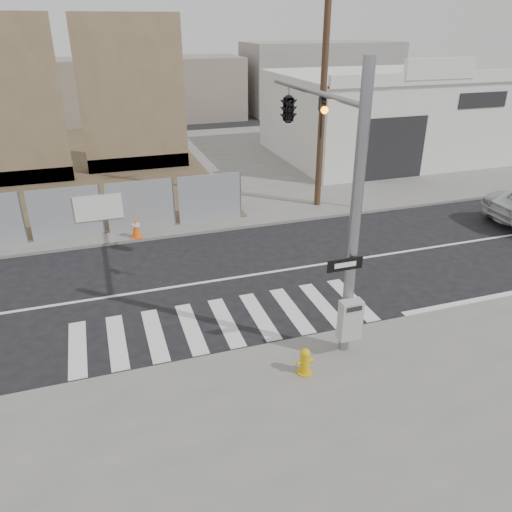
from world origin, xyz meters
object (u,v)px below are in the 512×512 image
object	(u,v)px
auto_shop	(380,115)
fire_hydrant	(305,361)
signal_pole	(308,144)
traffic_cone_d	(136,228)

from	to	relation	value
auto_shop	fire_hydrant	size ratio (longest dim) A/B	17.65
auto_shop	signal_pole	bearing A→B (deg)	-127.46
traffic_cone_d	fire_hydrant	bearing A→B (deg)	-73.29
fire_hydrant	traffic_cone_d	world-z (taller)	traffic_cone_d
signal_pole	fire_hydrant	world-z (taller)	signal_pole
auto_shop	fire_hydrant	bearing A→B (deg)	-124.98
traffic_cone_d	signal_pole	bearing A→B (deg)	-55.96
signal_pole	auto_shop	world-z (taller)	signal_pole
signal_pole	fire_hydrant	bearing A→B (deg)	-111.84
signal_pole	fire_hydrant	size ratio (longest dim) A/B	10.29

